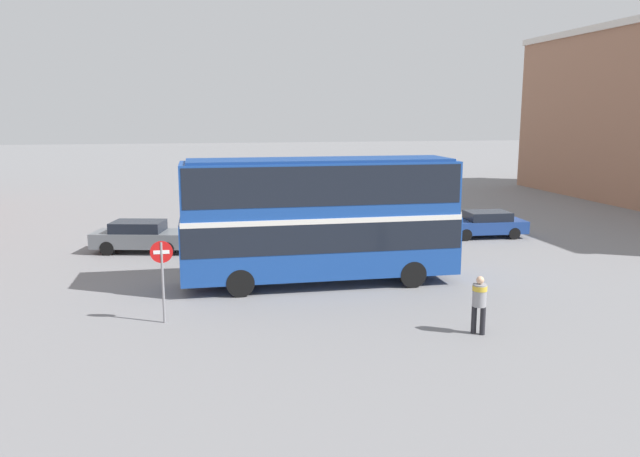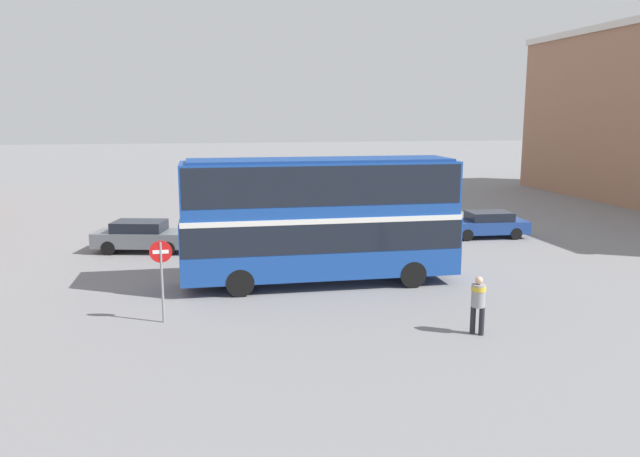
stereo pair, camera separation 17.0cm
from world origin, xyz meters
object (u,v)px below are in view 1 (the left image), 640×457
double_decker_bus (320,213)px  pedestrian_foreground (479,299)px  parked_car_kerb_far (485,224)px  no_entry_sign (162,267)px  parked_car_kerb_near (142,236)px

double_decker_bus → pedestrian_foreground: double_decker_bus is taller
pedestrian_foreground → parked_car_kerb_far: bearing=-162.6°
pedestrian_foreground → parked_car_kerb_far: 15.53m
no_entry_sign → parked_car_kerb_far: bearing=33.8°
double_decker_bus → parked_car_kerb_far: (10.54, 7.39, -2.07)m
double_decker_bus → pedestrian_foreground: (3.54, -6.46, -1.69)m
parked_car_kerb_near → no_entry_sign: size_ratio=1.85×
pedestrian_foreground → parked_car_kerb_near: bearing=-97.7°
pedestrian_foreground → parked_car_kerb_far: (7.01, 13.85, -0.38)m
parked_car_kerb_near → parked_car_kerb_far: 17.77m
parked_car_kerb_near → parked_car_kerb_far: bearing=13.7°
no_entry_sign → parked_car_kerb_near: bearing=97.7°
parked_car_kerb_far → no_entry_sign: 19.65m
double_decker_bus → parked_car_kerb_far: size_ratio=2.40×
double_decker_bus → parked_car_kerb_near: bearing=135.2°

